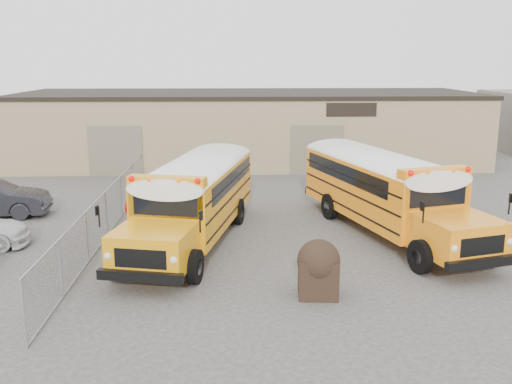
{
  "coord_description": "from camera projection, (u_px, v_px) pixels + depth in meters",
  "views": [
    {
      "loc": [
        -0.94,
        -18.74,
        6.82
      ],
      "look_at": [
        -0.09,
        3.59,
        1.6
      ],
      "focal_mm": 40.0,
      "sensor_mm": 36.0,
      "label": 1
    }
  ],
  "objects": [
    {
      "name": "ground",
      "position": [
        263.0,
        260.0,
        19.82
      ],
      "size": [
        120.0,
        120.0,
        0.0
      ],
      "primitive_type": "plane",
      "color": "#3F3D3A",
      "rests_on": "ground"
    },
    {
      "name": "school_bus_left",
      "position": [
        231.0,
        163.0,
        28.07
      ],
      "size": [
        4.79,
        11.04,
        3.14
      ],
      "color": "orange",
      "rests_on": "ground"
    },
    {
      "name": "chainlink_fence",
      "position": [
        106.0,
        214.0,
        22.32
      ],
      "size": [
        0.07,
        18.07,
        1.81
      ],
      "color": "#93969B",
      "rests_on": "ground"
    },
    {
      "name": "school_bus_right",
      "position": [
        316.0,
        159.0,
        28.99
      ],
      "size": [
        5.59,
        11.33,
        3.22
      ],
      "color": "orange",
      "rests_on": "ground"
    },
    {
      "name": "warehouse",
      "position": [
        248.0,
        126.0,
        38.74
      ],
      "size": [
        30.2,
        10.2,
        4.67
      ],
      "color": "#997D5E",
      "rests_on": "ground"
    },
    {
      "name": "tarp_bundle",
      "position": [
        318.0,
        267.0,
        16.66
      ],
      "size": [
        1.26,
        1.26,
        1.72
      ],
      "color": "black",
      "rests_on": "ground"
    }
  ]
}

